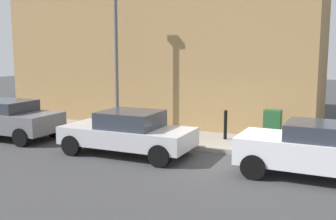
{
  "coord_description": "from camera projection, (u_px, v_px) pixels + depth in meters",
  "views": [
    {
      "loc": [
        -10.78,
        -2.89,
        3.14
      ],
      "look_at": [
        1.27,
        2.67,
        1.2
      ],
      "focal_mm": 41.43,
      "sensor_mm": 36.0,
      "label": 1
    }
  ],
  "objects": [
    {
      "name": "bollard_near_cabinet",
      "position": [
        225.0,
        124.0,
        13.58
      ],
      "size": [
        0.14,
        0.14,
        1.04
      ],
      "color": "black",
      "rests_on": "sidewalk"
    },
    {
      "name": "car_silver",
      "position": [
        128.0,
        132.0,
        12.07
      ],
      "size": [
        1.93,
        4.14,
        1.38
      ],
      "rotation": [
        0.0,
        0.0,
        1.58
      ],
      "color": "#B7B7BC",
      "rests_on": "ground"
    },
    {
      "name": "utility_cabinet",
      "position": [
        272.0,
        128.0,
        12.81
      ],
      "size": [
        0.46,
        0.61,
        1.15
      ],
      "color": "#1E4C28",
      "rests_on": "sidewalk"
    },
    {
      "name": "lamppost",
      "position": [
        116.0,
        49.0,
        14.79
      ],
      "size": [
        0.2,
        0.44,
        5.72
      ],
      "color": "#59595B",
      "rests_on": "sidewalk"
    },
    {
      "name": "ground",
      "position": [
        233.0,
        162.0,
        11.34
      ],
      "size": [
        80.0,
        80.0,
        0.0
      ],
      "primitive_type": "plane",
      "color": "#38383A"
    },
    {
      "name": "car_grey",
      "position": [
        7.0,
        118.0,
        14.43
      ],
      "size": [
        1.97,
        4.09,
        1.41
      ],
      "rotation": [
        0.0,
        0.0,
        1.59
      ],
      "color": "slate",
      "rests_on": "ground"
    },
    {
      "name": "sidewalk",
      "position": [
        101.0,
        130.0,
        15.6
      ],
      "size": [
        2.43,
        30.0,
        0.15
      ],
      "primitive_type": "cube",
      "color": "gray",
      "rests_on": "ground"
    },
    {
      "name": "car_white",
      "position": [
        320.0,
        150.0,
        9.74
      ],
      "size": [
        1.89,
        4.05,
        1.42
      ],
      "rotation": [
        0.0,
        0.0,
        1.55
      ],
      "color": "silver",
      "rests_on": "ground"
    },
    {
      "name": "corner_building",
      "position": [
        171.0,
        14.0,
        18.39
      ],
      "size": [
        6.51,
        13.78,
        9.99
      ],
      "color": "#9E7A4C",
      "rests_on": "ground"
    }
  ]
}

